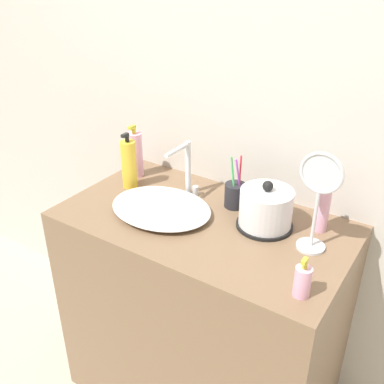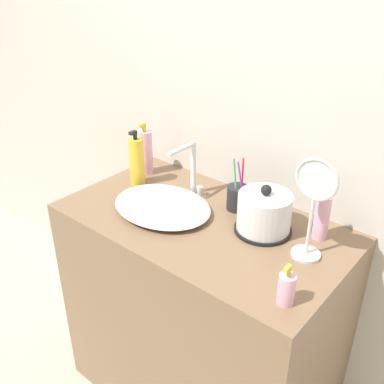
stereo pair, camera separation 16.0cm
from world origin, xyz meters
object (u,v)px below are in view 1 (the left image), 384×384
object	(u,v)px
mouthwash_bottle	(135,154)
vanity_mirror	(318,194)
faucet	(186,167)
shampoo_bottle	(129,164)
electric_kettle	(266,210)
hand_cream_bottle	(322,209)
lotion_bottle	(303,281)
toothbrush_cup	(235,195)

from	to	relation	value
mouthwash_bottle	vanity_mirror	distance (m)	0.84
mouthwash_bottle	faucet	bearing A→B (deg)	-6.11
shampoo_bottle	mouthwash_bottle	bearing A→B (deg)	115.90
electric_kettle	vanity_mirror	size ratio (longest dim) A/B	0.59
hand_cream_bottle	vanity_mirror	world-z (taller)	vanity_mirror
hand_cream_bottle	lotion_bottle	bearing A→B (deg)	-78.55
faucet	toothbrush_cup	distance (m)	0.22
toothbrush_cup	mouthwash_bottle	xyz separation A→B (m)	(-0.49, 0.00, 0.05)
faucet	lotion_bottle	distance (m)	0.68
shampoo_bottle	vanity_mirror	xyz separation A→B (m)	(0.78, -0.01, 0.10)
toothbrush_cup	mouthwash_bottle	bearing A→B (deg)	179.78
electric_kettle	lotion_bottle	size ratio (longest dim) A/B	1.54
toothbrush_cup	hand_cream_bottle	world-z (taller)	toothbrush_cup
faucet	toothbrush_cup	world-z (taller)	faucet
electric_kettle	mouthwash_bottle	xyz separation A→B (m)	(-0.64, 0.07, 0.03)
electric_kettle	lotion_bottle	bearing A→B (deg)	-48.40
lotion_bottle	vanity_mirror	bearing A→B (deg)	103.95
lotion_bottle	shampoo_bottle	bearing A→B (deg)	163.56
shampoo_bottle	lotion_bottle	bearing A→B (deg)	-16.44
faucet	lotion_bottle	xyz separation A→B (m)	(0.60, -0.31, -0.08)
hand_cream_bottle	mouthwash_bottle	bearing A→B (deg)	-178.90
mouthwash_bottle	hand_cream_bottle	world-z (taller)	mouthwash_bottle
vanity_mirror	electric_kettle	bearing A→B (deg)	169.15
toothbrush_cup	vanity_mirror	size ratio (longest dim) A/B	0.63
toothbrush_cup	hand_cream_bottle	size ratio (longest dim) A/B	1.10
faucet	shampoo_bottle	world-z (taller)	shampoo_bottle
electric_kettle	shampoo_bottle	size ratio (longest dim) A/B	0.85
electric_kettle	shampoo_bottle	bearing A→B (deg)	-177.62
toothbrush_cup	shampoo_bottle	distance (m)	0.45
faucet	mouthwash_bottle	world-z (taller)	mouthwash_bottle
lotion_bottle	electric_kettle	bearing A→B (deg)	131.60
electric_kettle	toothbrush_cup	bearing A→B (deg)	156.38
electric_kettle	vanity_mirror	world-z (taller)	vanity_mirror
faucet	shampoo_bottle	xyz separation A→B (m)	(-0.24, -0.06, -0.02)
toothbrush_cup	mouthwash_bottle	size ratio (longest dim) A/B	0.94
faucet	mouthwash_bottle	size ratio (longest dim) A/B	0.97
lotion_bottle	hand_cream_bottle	xyz separation A→B (m)	(-0.07, 0.36, 0.03)
shampoo_bottle	hand_cream_bottle	distance (m)	0.77
faucet	toothbrush_cup	bearing A→B (deg)	8.01
faucet	electric_kettle	xyz separation A→B (m)	(0.36, -0.04, -0.06)
electric_kettle	vanity_mirror	distance (m)	0.23
faucet	hand_cream_bottle	world-z (taller)	faucet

